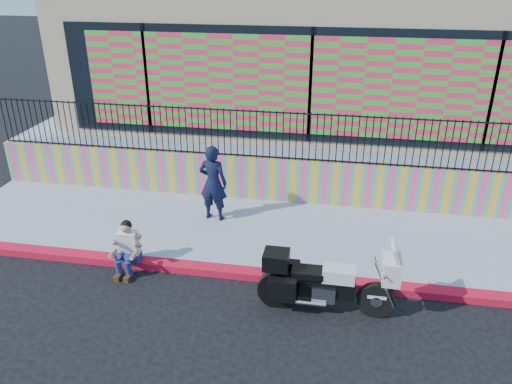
# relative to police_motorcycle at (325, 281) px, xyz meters

# --- Properties ---
(ground) EXTENTS (90.00, 90.00, 0.00)m
(ground) POSITION_rel_police_motorcycle_xyz_m (-0.73, 0.77, -0.62)
(ground) COLOR black
(ground) RESTS_ON ground
(red_curb) EXTENTS (16.00, 0.30, 0.15)m
(red_curb) POSITION_rel_police_motorcycle_xyz_m (-0.73, 0.77, -0.54)
(red_curb) COLOR #B30C29
(red_curb) RESTS_ON ground
(sidewalk) EXTENTS (16.00, 3.00, 0.15)m
(sidewalk) POSITION_rel_police_motorcycle_xyz_m (-0.73, 2.42, -0.54)
(sidewalk) COLOR #878EA2
(sidewalk) RESTS_ON ground
(mural_wall) EXTENTS (16.00, 0.20, 1.10)m
(mural_wall) POSITION_rel_police_motorcycle_xyz_m (-0.73, 4.02, 0.08)
(mural_wall) COLOR #FF437D
(mural_wall) RESTS_ON sidewalk
(metal_fence) EXTENTS (15.80, 0.04, 1.20)m
(metal_fence) POSITION_rel_police_motorcycle_xyz_m (-0.73, 4.02, 1.23)
(metal_fence) COLOR black
(metal_fence) RESTS_ON mural_wall
(elevated_platform) EXTENTS (16.00, 10.00, 1.25)m
(elevated_platform) POSITION_rel_police_motorcycle_xyz_m (-0.73, 9.12, 0.01)
(elevated_platform) COLOR #878EA2
(elevated_platform) RESTS_ON ground
(storefront_building) EXTENTS (14.00, 8.06, 4.00)m
(storefront_building) POSITION_rel_police_motorcycle_xyz_m (-0.73, 8.90, 2.63)
(storefront_building) COLOR tan
(storefront_building) RESTS_ON elevated_platform
(police_motorcycle) EXTENTS (2.36, 0.78, 1.47)m
(police_motorcycle) POSITION_rel_police_motorcycle_xyz_m (0.00, 0.00, 0.00)
(police_motorcycle) COLOR black
(police_motorcycle) RESTS_ON ground
(police_officer) EXTENTS (0.70, 0.51, 1.80)m
(police_officer) POSITION_rel_police_motorcycle_xyz_m (-2.70, 2.77, 0.43)
(police_officer) COLOR black
(police_officer) RESTS_ON sidewalk
(seated_man) EXTENTS (0.54, 0.71, 1.06)m
(seated_man) POSITION_rel_police_motorcycle_xyz_m (-3.89, 0.51, -0.17)
(seated_man) COLOR navy
(seated_man) RESTS_ON ground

